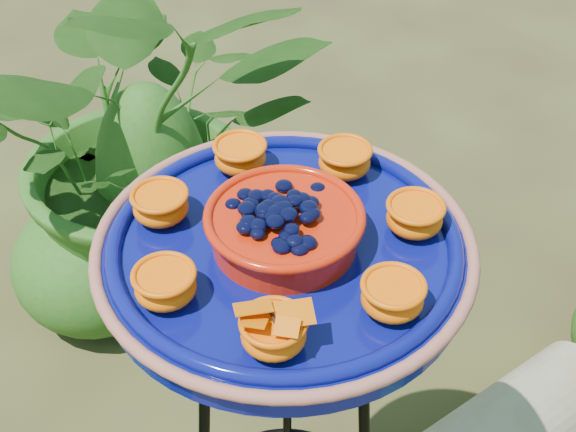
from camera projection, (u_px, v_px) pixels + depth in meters
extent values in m
torus|color=black|center=(285.00, 273.00, 1.00)|extent=(0.29, 0.29, 0.02)
cylinder|color=black|center=(287.00, 393.00, 1.40)|extent=(0.03, 0.09, 0.88)
cylinder|color=#080D63|center=(285.00, 255.00, 0.98)|extent=(0.51, 0.51, 0.04)
torus|color=#A9614C|center=(285.00, 244.00, 0.97)|extent=(0.47, 0.47, 0.02)
torus|color=#080D63|center=(285.00, 242.00, 0.97)|extent=(0.43, 0.43, 0.02)
cylinder|color=#BB1D07|center=(284.00, 230.00, 0.96)|extent=(0.20, 0.20, 0.04)
torus|color=#BB1D07|center=(284.00, 216.00, 0.94)|extent=(0.19, 0.19, 0.01)
ellipsoid|color=black|center=(284.00, 212.00, 0.94)|extent=(0.16, 0.16, 0.03)
ellipsoid|color=#F86702|center=(414.00, 219.00, 0.98)|extent=(0.07, 0.07, 0.03)
cylinder|color=#FF5305|center=(416.00, 208.00, 0.97)|extent=(0.06, 0.06, 0.01)
ellipsoid|color=#F86702|center=(344.00, 162.00, 1.06)|extent=(0.07, 0.07, 0.03)
cylinder|color=#FF5305|center=(345.00, 152.00, 1.05)|extent=(0.06, 0.06, 0.01)
ellipsoid|color=#F86702|center=(240.00, 158.00, 1.07)|extent=(0.07, 0.07, 0.03)
cylinder|color=#FF5305|center=(240.00, 148.00, 1.06)|extent=(0.06, 0.06, 0.01)
ellipsoid|color=#F86702|center=(161.00, 208.00, 0.99)|extent=(0.07, 0.07, 0.03)
cylinder|color=#FF5305|center=(159.00, 197.00, 0.98)|extent=(0.06, 0.06, 0.01)
ellipsoid|color=#F86702|center=(166.00, 287.00, 0.89)|extent=(0.07, 0.07, 0.03)
cylinder|color=#FF5305|center=(164.00, 276.00, 0.88)|extent=(0.06, 0.06, 0.01)
ellipsoid|color=#F86702|center=(274.00, 335.00, 0.84)|extent=(0.07, 0.07, 0.03)
cylinder|color=#FF5305|center=(273.00, 324.00, 0.83)|extent=(0.06, 0.06, 0.01)
ellipsoid|color=#F86702|center=(392.00, 299.00, 0.88)|extent=(0.07, 0.07, 0.03)
cylinder|color=#FF5305|center=(394.00, 288.00, 0.87)|extent=(0.06, 0.06, 0.01)
cylinder|color=black|center=(273.00, 317.00, 0.82)|extent=(0.02, 0.03, 0.00)
cube|color=orange|center=(253.00, 308.00, 0.82)|extent=(0.05, 0.04, 0.01)
cube|color=orange|center=(295.00, 313.00, 0.82)|extent=(0.05, 0.04, 0.01)
imported|color=#235015|center=(148.00, 133.00, 1.94)|extent=(1.02, 0.94, 0.94)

